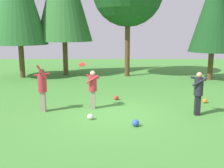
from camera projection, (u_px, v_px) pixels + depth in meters
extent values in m
plane|color=#478C38|center=(116.00, 114.00, 10.30)|extent=(40.00, 40.00, 0.00)
cube|color=gray|center=(43.00, 102.00, 10.54)|extent=(0.19, 0.22, 0.81)
cylinder|color=#B72D38|center=(42.00, 83.00, 10.39)|extent=(0.34, 0.34, 0.70)
sphere|color=brown|center=(41.00, 72.00, 10.30)|extent=(0.23, 0.23, 0.23)
cylinder|color=#B72D38|center=(42.00, 75.00, 10.52)|extent=(0.60, 0.23, 0.13)
cylinder|color=#B72D38|center=(41.00, 72.00, 10.10)|extent=(0.39, 0.17, 0.55)
cube|color=gray|center=(93.00, 100.00, 10.96)|extent=(0.19, 0.22, 0.74)
cylinder|color=#B72D38|center=(93.00, 83.00, 10.82)|extent=(0.34, 0.34, 0.65)
sphere|color=beige|center=(92.00, 73.00, 10.74)|extent=(0.21, 0.21, 0.21)
cylinder|color=#B72D38|center=(92.00, 79.00, 10.59)|extent=(0.51, 0.11, 0.36)
cylinder|color=#B72D38|center=(93.00, 77.00, 10.97)|extent=(0.56, 0.11, 0.20)
cube|color=black|center=(197.00, 105.00, 10.09)|extent=(0.19, 0.22, 0.78)
cylinder|color=#23232D|center=(198.00, 86.00, 9.95)|extent=(0.34, 0.34, 0.68)
sphere|color=tan|center=(199.00, 75.00, 9.86)|extent=(0.22, 0.22, 0.22)
cylinder|color=#23232D|center=(200.00, 82.00, 9.71)|extent=(0.54, 0.18, 0.37)
cylinder|color=#23232D|center=(198.00, 79.00, 10.08)|extent=(0.59, 0.19, 0.17)
cylinder|color=red|center=(82.00, 64.00, 10.65)|extent=(0.32, 0.30, 0.14)
sphere|color=orange|center=(205.00, 101.00, 11.82)|extent=(0.20, 0.20, 0.20)
sphere|color=white|center=(90.00, 117.00, 9.61)|extent=(0.22, 0.22, 0.22)
sphere|color=red|center=(116.00, 98.00, 12.34)|extent=(0.21, 0.21, 0.21)
sphere|color=blue|center=(135.00, 123.00, 8.93)|extent=(0.24, 0.24, 0.24)
cylinder|color=brown|center=(65.00, 44.00, 18.93)|extent=(0.35, 0.35, 4.42)
cylinder|color=brown|center=(211.00, 54.00, 17.07)|extent=(0.33, 0.33, 3.35)
cone|color=#19471E|center=(215.00, 9.00, 16.50)|extent=(3.01, 3.01, 5.36)
cylinder|color=brown|center=(127.00, 45.00, 18.39)|extent=(0.35, 0.35, 4.38)
cylinder|color=brown|center=(21.00, 48.00, 17.86)|extent=(0.35, 0.35, 4.10)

